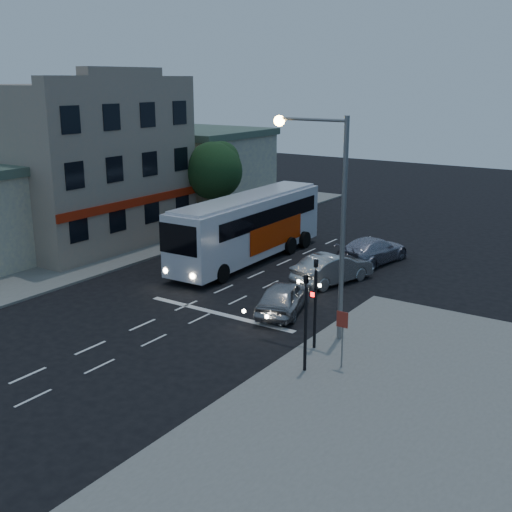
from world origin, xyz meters
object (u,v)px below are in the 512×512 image
Objects in this scene: car_suv at (283,297)px; regulatory_sign at (342,330)px; traffic_signal_side at (306,311)px; car_sedan_a at (333,269)px; streetlight at (329,203)px; street_tree at (214,168)px; tour_bus at (248,226)px; car_sedan_b at (372,250)px; traffic_signal_main at (315,293)px.

regulatory_sign is (4.98, -4.04, 0.84)m from car_suv.
traffic_signal_side reaches higher than car_suv.
streetlight is (3.19, -6.86, 4.95)m from car_sedan_a.
traffic_signal_side is (4.14, -10.26, 1.63)m from car_sedan_a.
regulatory_sign is 23.40m from street_tree.
street_tree reaches higher than tour_bus.
tour_bus is 15.41m from regulatory_sign.
traffic_signal_side is 0.46× the size of streetlight.
car_sedan_b is (6.38, 3.55, -1.33)m from tour_bus.
car_suv is at bearing -41.86° from street_tree.
traffic_signal_side is 0.66× the size of street_tree.
regulatory_sign is at bearing -44.00° from tour_bus.
traffic_signal_main is (9.62, -9.42, 0.32)m from tour_bus.
traffic_signal_main reaches higher than car_suv.
tour_bus reaches higher than car_suv.
street_tree is at bearing 140.71° from tour_bus.
regulatory_sign is at bearing -51.25° from streetlight.
car_sedan_a is 4.70m from car_sedan_b.
streetlight is 1.45× the size of street_tree.
car_sedan_a is 1.17× the size of traffic_signal_side.
traffic_signal_side is at bearing -136.08° from regulatory_sign.
tour_bus is 2.39× the size of car_sedan_b.
traffic_signal_side is 1.61m from regulatory_sign.
traffic_signal_side is (3.95, -14.95, 1.65)m from car_sedan_b.
streetlight reaches higher than car_suv.
traffic_signal_main is at bearing 109.49° from traffic_signal_side.
car_sedan_b is 0.86× the size of street_tree.
streetlight reaches higher than traffic_signal_main.
street_tree is (-12.36, 5.96, 3.71)m from car_sedan_a.
tour_bus is at bearing -61.58° from car_suv.
street_tree is (-6.18, 4.82, 2.40)m from tour_bus.
traffic_signal_main is (3.44, -8.28, 1.63)m from car_sedan_a.
tour_bus is at bearing 135.60° from traffic_signal_main.
car_sedan_a is at bearing 118.95° from regulatory_sign.
car_suv is 17.23m from street_tree.
regulatory_sign is (5.14, -9.30, 0.81)m from car_sedan_a.
car_suv is 6.47m from regulatory_sign.
tour_bus is at bearing 37.95° from car_sedan_b.
car_suv is 5.26m from car_sedan_a.
tour_bus is at bearing -37.96° from street_tree.
tour_bus is 8.20m from street_tree.
regulatory_sign reaches higher than car_suv.
car_suv is 1.08× the size of traffic_signal_side.
streetlight is at bearing 135.80° from car_suv.
tour_bus is at bearing 139.50° from streetlight.
car_suv is 0.84× the size of car_sedan_b.
tour_bus is 7.42m from car_sedan_b.
tour_bus is 9.11m from car_suv.
car_sedan_b is 13.48m from traffic_signal_main.
car_suv is at bearing 128.52° from traffic_signal_side.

